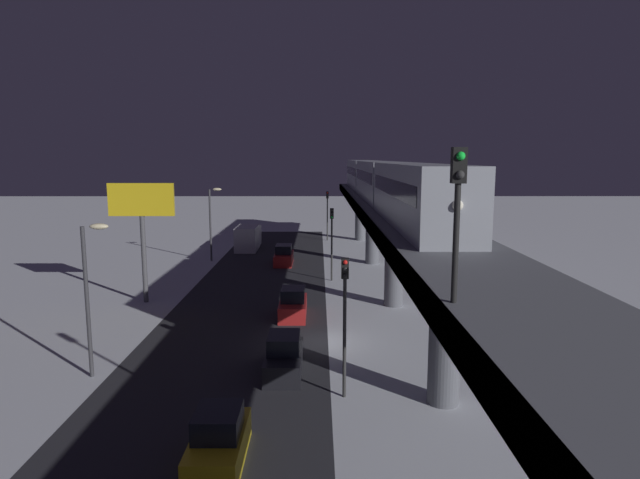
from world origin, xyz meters
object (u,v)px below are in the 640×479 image
at_px(traffic_light_mid, 332,233).
at_px(sedan_red, 293,305).
at_px(sedan_red_2, 284,256).
at_px(sedan_yellow_2, 219,442).
at_px(traffic_light_far, 327,208).
at_px(traffic_light_near, 345,307).
at_px(rail_signal, 458,198).
at_px(commercial_billboard, 142,211).
at_px(sedan_black, 284,357).
at_px(box_truck, 248,237).
at_px(subway_train, 379,179).

bearing_deg(traffic_light_mid, sedan_red, 74.86).
relative_size(sedan_red_2, sedan_yellow_2, 1.11).
relative_size(traffic_light_mid, traffic_light_far, 1.00).
relative_size(sedan_red, traffic_light_near, 0.67).
distance_m(rail_signal, traffic_light_mid, 33.17).
bearing_deg(rail_signal, traffic_light_near, -75.88).
bearing_deg(rail_signal, traffic_light_far, -87.58).
bearing_deg(commercial_billboard, traffic_light_mid, -153.59).
bearing_deg(sedan_yellow_2, traffic_light_near, 48.30).
bearing_deg(sedan_red_2, sedan_yellow_2, -90.00).
bearing_deg(commercial_billboard, sedan_black, 130.06).
relative_size(sedan_black, traffic_light_far, 0.69).
height_order(traffic_light_near, traffic_light_mid, same).
distance_m(sedan_red_2, commercial_billboard, 18.28).
distance_m(sedan_red, sedan_red_2, 18.24).
bearing_deg(sedan_black, box_truck, 100.07).
bearing_deg(traffic_light_far, rail_signal, 92.42).
relative_size(sedan_red, sedan_yellow_2, 1.05).
bearing_deg(traffic_light_near, rail_signal, 104.12).
distance_m(sedan_yellow_2, sedan_black, 8.34).
bearing_deg(subway_train, traffic_light_near, 80.44).
xyz_separation_m(sedan_red_2, sedan_yellow_2, (-0.00, 35.95, 0.00)).
xyz_separation_m(traffic_light_far, commercial_billboard, (14.13, 30.25, 2.63)).
bearing_deg(box_truck, rail_signal, 103.50).
xyz_separation_m(sedan_red, sedan_yellow_2, (1.80, 17.79, -0.00)).
distance_m(sedan_red, traffic_light_near, 13.29).
relative_size(rail_signal, traffic_light_near, 0.62).
height_order(rail_signal, traffic_light_mid, rail_signal).
bearing_deg(sedan_black, sedan_red, 90.00).
bearing_deg(sedan_yellow_2, box_truck, 96.05).
xyz_separation_m(traffic_light_near, traffic_light_far, (0.00, -46.47, 0.00)).
bearing_deg(commercial_billboard, traffic_light_far, -115.04).
distance_m(rail_signal, box_truck, 51.50).
distance_m(sedan_yellow_2, traffic_light_near, 7.84).
height_order(sedan_red, traffic_light_near, traffic_light_near).
height_order(subway_train, sedan_black, subway_train).
bearing_deg(traffic_light_near, sedan_red, -76.96).
bearing_deg(commercial_billboard, box_truck, -101.01).
distance_m(subway_train, traffic_light_far, 21.59).
relative_size(sedan_yellow_2, traffic_light_far, 0.64).
xyz_separation_m(rail_signal, sedan_black, (5.26, -12.26, -8.92)).
relative_size(box_truck, traffic_light_far, 1.16).
relative_size(traffic_light_mid, commercial_billboard, 0.72).
relative_size(subway_train, sedan_yellow_2, 13.62).
distance_m(sedan_red, sedan_black, 9.65).
bearing_deg(sedan_yellow_2, traffic_light_mid, 80.64).
distance_m(subway_train, traffic_light_mid, 6.82).
distance_m(sedan_red_2, traffic_light_near, 31.22).
height_order(sedan_red, sedan_yellow_2, same).
height_order(sedan_red_2, sedan_yellow_2, same).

